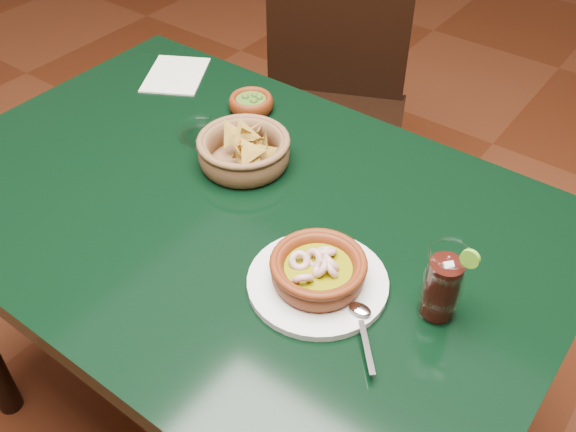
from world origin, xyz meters
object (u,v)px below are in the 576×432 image
Objects in this scene: chip_basket at (244,151)px; cola_drink at (443,284)px; dining_table at (236,243)px; dining_chair at (328,103)px; shrimp_plate at (318,273)px.

cola_drink is (0.47, -0.11, 0.03)m from chip_basket.
dining_chair reaches higher than dining_table.
chip_basket reaches higher than shrimp_plate.
dining_table is at bearing 163.42° from shrimp_plate.
shrimp_plate is 1.32× the size of chip_basket.
shrimp_plate is 1.88× the size of cola_drink.
shrimp_plate is 0.35m from chip_basket.
cola_drink is (0.18, 0.06, 0.04)m from shrimp_plate.
dining_chair is 4.45× the size of chip_basket.
dining_chair reaches higher than chip_basket.
dining_chair is 6.34× the size of cola_drink.
chip_basket reaches higher than dining_table.
chip_basket is at bearing 166.49° from cola_drink.
shrimp_plate reaches higher than dining_table.
cola_drink is at bearing -13.51° from chip_basket.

